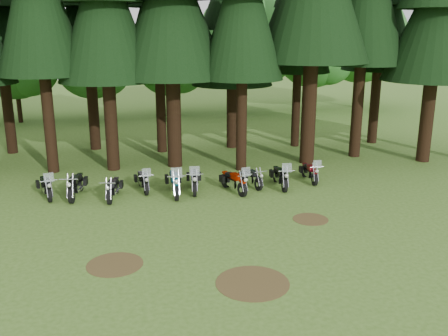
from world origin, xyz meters
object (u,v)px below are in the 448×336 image
(motorcycle_3, at_px, (143,181))
(motorcycle_9, at_px, (310,173))
(motorcycle_2, at_px, (113,189))
(motorcycle_5, at_px, (194,181))
(motorcycle_0, at_px, (46,187))
(motorcycle_4, at_px, (174,183))
(motorcycle_8, at_px, (280,177))
(motorcycle_6, at_px, (234,182))
(motorcycle_7, at_px, (251,178))
(motorcycle_1, at_px, (76,186))

(motorcycle_3, relative_size, motorcycle_9, 1.00)
(motorcycle_2, xyz_separation_m, motorcycle_3, (1.34, 0.88, -0.00))
(motorcycle_5, relative_size, motorcycle_9, 1.13)
(motorcycle_0, distance_m, motorcycle_5, 6.56)
(motorcycle_4, bearing_deg, motorcycle_2, -179.02)
(motorcycle_8, bearing_deg, motorcycle_3, 176.17)
(motorcycle_2, distance_m, motorcycle_8, 7.71)
(motorcycle_2, bearing_deg, motorcycle_6, 9.22)
(motorcycle_3, height_order, motorcycle_7, motorcycle_3)
(motorcycle_0, relative_size, motorcycle_4, 0.87)
(motorcycle_1, height_order, motorcycle_4, motorcycle_4)
(motorcycle_9, bearing_deg, motorcycle_4, -172.65)
(motorcycle_0, height_order, motorcycle_6, motorcycle_6)
(motorcycle_0, height_order, motorcycle_8, motorcycle_8)
(motorcycle_4, height_order, motorcycle_6, motorcycle_4)
(motorcycle_0, distance_m, motorcycle_3, 4.25)
(motorcycle_0, height_order, motorcycle_3, motorcycle_0)
(motorcycle_6, height_order, motorcycle_9, motorcycle_6)
(motorcycle_8, bearing_deg, motorcycle_9, 22.50)
(motorcycle_4, height_order, motorcycle_7, motorcycle_4)
(motorcycle_1, relative_size, motorcycle_7, 1.22)
(motorcycle_2, height_order, motorcycle_6, motorcycle_6)
(motorcycle_4, xyz_separation_m, motorcycle_7, (3.68, 0.51, -0.11))
(motorcycle_1, relative_size, motorcycle_9, 1.15)
(motorcycle_1, relative_size, motorcycle_4, 0.96)
(motorcycle_2, xyz_separation_m, motorcycle_4, (2.71, 0.04, 0.08))
(motorcycle_8, bearing_deg, motorcycle_1, -179.77)
(motorcycle_0, relative_size, motorcycle_1, 0.90)
(motorcycle_6, xyz_separation_m, motorcycle_9, (3.99, 0.91, -0.04))
(motorcycle_5, height_order, motorcycle_8, motorcycle_5)
(motorcycle_3, relative_size, motorcycle_5, 0.89)
(motorcycle_3, bearing_deg, motorcycle_8, -14.61)
(motorcycle_6, bearing_deg, motorcycle_4, 159.09)
(motorcycle_0, height_order, motorcycle_9, motorcycle_0)
(motorcycle_7, distance_m, motorcycle_9, 3.02)
(motorcycle_6, relative_size, motorcycle_7, 1.14)
(motorcycle_6, bearing_deg, motorcycle_5, 146.78)
(motorcycle_6, xyz_separation_m, motorcycle_7, (0.98, 0.68, -0.06))
(motorcycle_7, height_order, motorcycle_9, motorcycle_9)
(motorcycle_2, distance_m, motorcycle_5, 3.67)
(motorcycle_6, relative_size, motorcycle_8, 0.97)
(motorcycle_0, height_order, motorcycle_7, motorcycle_0)
(motorcycle_9, bearing_deg, motorcycle_8, -159.05)
(motorcycle_3, bearing_deg, motorcycle_5, -20.71)
(motorcycle_1, height_order, motorcycle_5, motorcycle_5)
(motorcycle_1, distance_m, motorcycle_3, 2.98)
(motorcycle_0, xyz_separation_m, motorcycle_9, (12.30, 0.04, -0.02))
(motorcycle_5, distance_m, motorcycle_8, 4.06)
(motorcycle_5, bearing_deg, motorcycle_8, 3.37)
(motorcycle_0, bearing_deg, motorcycle_8, -20.44)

